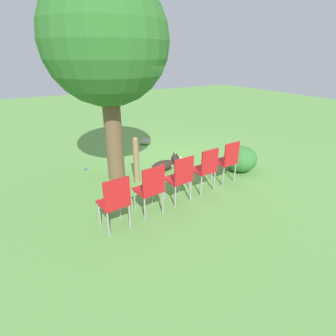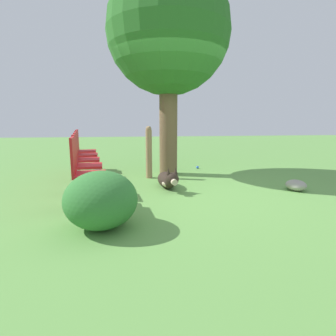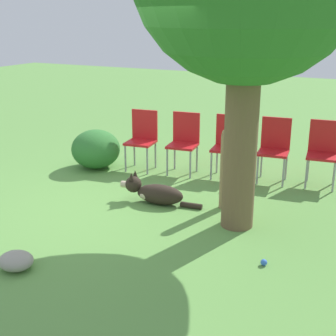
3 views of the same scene
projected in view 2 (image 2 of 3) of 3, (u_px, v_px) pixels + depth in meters
name	position (u px, v px, depth m)	size (l,w,h in m)	color
ground_plane	(189.00, 190.00, 4.51)	(30.00, 30.00, 0.00)	#609947
oak_tree	(168.00, 34.00, 5.29)	(2.50, 2.50, 4.19)	brown
dog	(168.00, 180.00, 4.57)	(0.36, 1.15, 0.41)	#2D231C
fence_post	(149.00, 152.00, 5.34)	(0.13, 0.13, 1.06)	#937551
red_chair_0	(83.00, 168.00, 3.47)	(0.47, 0.49, 0.96)	red
red_chair_1	(83.00, 160.00, 4.13)	(0.47, 0.49, 0.96)	red
red_chair_2	(83.00, 155.00, 4.79)	(0.47, 0.49, 0.96)	red
red_chair_3	(83.00, 151.00, 5.45)	(0.47, 0.49, 0.96)	red
red_chair_4	(83.00, 147.00, 6.10)	(0.47, 0.49, 0.96)	red
tennis_ball	(197.00, 167.00, 6.45)	(0.07, 0.07, 0.07)	blue
garden_rock	(296.00, 185.00, 4.45)	(0.32, 0.36, 0.18)	gray
low_shrub	(101.00, 200.00, 2.86)	(0.80, 0.80, 0.64)	#337533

